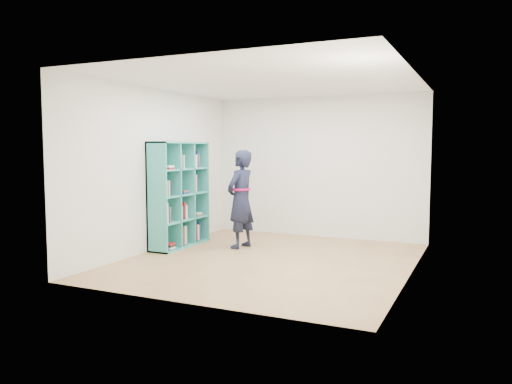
% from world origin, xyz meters
% --- Properties ---
extents(floor, '(4.50, 4.50, 0.00)m').
position_xyz_m(floor, '(0.00, 0.00, 0.00)').
color(floor, '#996D45').
rests_on(floor, ground).
extents(ceiling, '(4.50, 4.50, 0.00)m').
position_xyz_m(ceiling, '(0.00, 0.00, 2.60)').
color(ceiling, white).
rests_on(ceiling, wall_back).
extents(wall_left, '(0.02, 4.50, 2.60)m').
position_xyz_m(wall_left, '(-2.00, 0.00, 1.30)').
color(wall_left, white).
rests_on(wall_left, floor).
extents(wall_right, '(0.02, 4.50, 2.60)m').
position_xyz_m(wall_right, '(2.00, 0.00, 1.30)').
color(wall_right, white).
rests_on(wall_right, floor).
extents(wall_back, '(4.00, 0.02, 2.60)m').
position_xyz_m(wall_back, '(0.00, 2.25, 1.30)').
color(wall_back, white).
rests_on(wall_back, floor).
extents(wall_front, '(4.00, 0.02, 2.60)m').
position_xyz_m(wall_front, '(0.00, -2.25, 1.30)').
color(wall_front, white).
rests_on(wall_front, floor).
extents(bookshelf, '(0.38, 1.32, 1.75)m').
position_xyz_m(bookshelf, '(-1.83, 0.35, 0.85)').
color(bookshelf, teal).
rests_on(bookshelf, floor).
extents(person, '(0.48, 0.65, 1.62)m').
position_xyz_m(person, '(-0.81, 0.68, 0.81)').
color(person, black).
rests_on(person, floor).
extents(smartphone, '(0.03, 0.09, 0.12)m').
position_xyz_m(smartphone, '(-0.92, 0.79, 0.92)').
color(smartphone, silver).
rests_on(smartphone, person).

